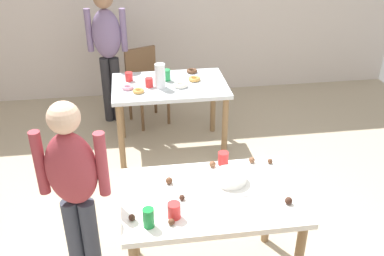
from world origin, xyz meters
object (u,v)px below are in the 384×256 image
at_px(mixing_bowl, 230,177).
at_px(chair_far_table, 145,81).
at_px(person_girl_near, 74,186).
at_px(dining_table_far, 170,94).
at_px(pitcher_far, 160,76).
at_px(dining_table_near, 211,207).
at_px(person_adult_far, 108,45).
at_px(soda_can, 149,218).

bearing_deg(mixing_bowl, chair_far_table, 100.55).
height_order(person_girl_near, mixing_bowl, person_girl_near).
xyz_separation_m(dining_table_far, person_girl_near, (-0.77, -1.76, 0.20)).
bearing_deg(mixing_bowl, pitcher_far, 101.31).
relative_size(chair_far_table, pitcher_far, 3.61).
bearing_deg(dining_table_near, chair_far_table, 96.74).
relative_size(dining_table_near, mixing_bowl, 5.18).
height_order(chair_far_table, pitcher_far, pitcher_far).
relative_size(dining_table_near, person_girl_near, 0.80).
bearing_deg(pitcher_far, person_adult_far, 122.02).
height_order(chair_far_table, soda_can, soda_can).
xyz_separation_m(dining_table_far, person_adult_far, (-0.62, 0.76, 0.29)).
xyz_separation_m(chair_far_table, soda_can, (-0.11, -2.81, 0.31)).
bearing_deg(person_adult_far, pitcher_far, -57.98).
bearing_deg(pitcher_far, dining_table_near, -84.26).
bearing_deg(pitcher_far, dining_table_far, 35.76).
relative_size(dining_table_near, person_adult_far, 0.73).
relative_size(mixing_bowl, pitcher_far, 0.91).
bearing_deg(person_adult_far, person_girl_near, -93.48).
bearing_deg(soda_can, dining_table_near, 30.89).
height_order(mixing_bowl, soda_can, soda_can).
height_order(dining_table_near, dining_table_far, same).
xyz_separation_m(person_girl_near, mixing_bowl, (1.00, 0.04, -0.06)).
height_order(chair_far_table, person_girl_near, person_girl_near).
relative_size(dining_table_near, soda_can, 9.33).
bearing_deg(soda_can, mixing_bowl, 32.89).
height_order(dining_table_near, mixing_bowl, mixing_bowl).
distance_m(mixing_bowl, soda_can, 0.67).
bearing_deg(chair_far_table, person_adult_far, 175.04).
bearing_deg(person_adult_far, dining_table_near, -74.99).
bearing_deg(person_girl_near, chair_far_table, 77.59).
xyz_separation_m(mixing_bowl, soda_can, (-0.56, -0.36, 0.03)).
xyz_separation_m(dining_table_near, chair_far_table, (-0.30, 2.56, -0.15)).
xyz_separation_m(chair_far_table, mixing_bowl, (0.46, -2.45, 0.28)).
bearing_deg(person_adult_far, chair_far_table, -4.96).
height_order(person_girl_near, person_adult_far, person_adult_far).
xyz_separation_m(dining_table_near, mixing_bowl, (0.15, 0.12, 0.14)).
bearing_deg(person_adult_far, soda_can, -84.24).
bearing_deg(pitcher_far, person_girl_near, -111.72).
distance_m(person_girl_near, pitcher_far, 1.82).
distance_m(chair_far_table, person_adult_far, 0.59).
relative_size(person_adult_far, pitcher_far, 6.46).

